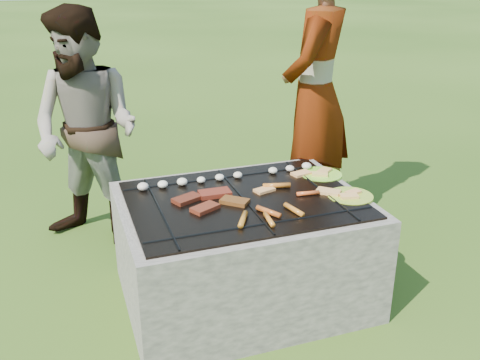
# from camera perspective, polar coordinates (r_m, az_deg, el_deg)

# --- Properties ---
(lawn) EXTENTS (60.00, 60.00, 0.00)m
(lawn) POSITION_cam_1_polar(r_m,az_deg,el_deg) (3.16, 0.30, -12.20)
(lawn) COLOR #274611
(lawn) RESTS_ON ground
(fire_pit) EXTENTS (1.30, 1.00, 0.62)m
(fire_pit) POSITION_cam_1_polar(r_m,az_deg,el_deg) (3.01, 0.32, -7.75)
(fire_pit) COLOR #9C938A
(fire_pit) RESTS_ON ground
(mushrooms) EXTENTS (1.06, 0.06, 0.04)m
(mushrooms) POSITION_cam_1_polar(r_m,az_deg,el_deg) (3.10, -1.95, 0.34)
(mushrooms) COLOR beige
(mushrooms) RESTS_ON fire_pit
(pork_slabs) EXTENTS (0.40, 0.28, 0.02)m
(pork_slabs) POSITION_cam_1_polar(r_m,az_deg,el_deg) (2.83, -3.16, -2.06)
(pork_slabs) COLOR maroon
(pork_slabs) RESTS_ON fire_pit
(sausages) EXTENTS (0.55, 0.48, 0.03)m
(sausages) POSITION_cam_1_polar(r_m,az_deg,el_deg) (2.75, 3.74, -2.73)
(sausages) COLOR orange
(sausages) RESTS_ON fire_pit
(bread_on_grate) EXTENTS (0.45, 0.42, 0.02)m
(bread_on_grate) POSITION_cam_1_polar(r_m,az_deg,el_deg) (3.03, 6.68, -0.56)
(bread_on_grate) COLOR tan
(bread_on_grate) RESTS_ON fire_pit
(plate_far) EXTENTS (0.30, 0.30, 0.03)m
(plate_far) POSITION_cam_1_polar(r_m,az_deg,el_deg) (3.23, 8.66, 0.59)
(plate_far) COLOR #D0FF3C
(plate_far) RESTS_ON fire_pit
(plate_near) EXTENTS (0.25, 0.25, 0.03)m
(plate_near) POSITION_cam_1_polar(r_m,az_deg,el_deg) (2.95, 11.67, -1.71)
(plate_near) COLOR yellow
(plate_near) RESTS_ON fire_pit
(cook) EXTENTS (0.80, 0.83, 1.91)m
(cook) POSITION_cam_1_polar(r_m,az_deg,el_deg) (3.67, 8.07, 8.89)
(cook) COLOR #A6958A
(cook) RESTS_ON ground
(bystander) EXTENTS (0.96, 0.94, 1.56)m
(bystander) POSITION_cam_1_polar(r_m,az_deg,el_deg) (3.58, -16.03, 5.01)
(bystander) COLOR #A29087
(bystander) RESTS_ON ground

